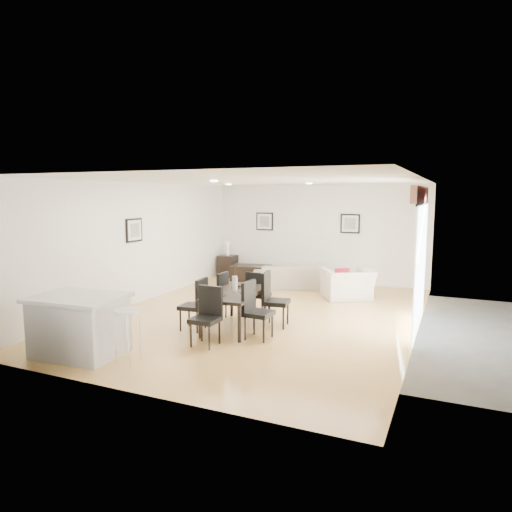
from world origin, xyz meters
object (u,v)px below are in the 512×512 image
at_px(sofa, 293,276).
at_px(bar_stool, 127,317).
at_px(dining_chair_efar, 272,296).
at_px(dining_chair_wnear, 197,301).
at_px(dining_chair_wfar, 218,293).
at_px(dining_chair_enear, 254,307).
at_px(kitchen_island, 80,325).
at_px(side_table, 228,266).
at_px(dining_table, 235,295).
at_px(dining_chair_head, 208,312).
at_px(dining_chair_foot, 257,291).
at_px(coffee_table, 251,273).
at_px(armchair, 347,284).

distance_m(sofa, bar_stool, 6.11).
relative_size(sofa, dining_chair_efar, 2.06).
bearing_deg(dining_chair_wnear, sofa, 170.73).
height_order(dining_chair_wfar, dining_chair_enear, dining_chair_enear).
bearing_deg(kitchen_island, side_table, 93.69).
height_order(side_table, kitchen_island, kitchen_island).
xyz_separation_m(sofa, dining_table, (0.23, -3.86, 0.30)).
distance_m(dining_chair_head, side_table, 6.22).
height_order(dining_chair_foot, coffee_table, dining_chair_foot).
bearing_deg(sofa, dining_chair_wfar, 64.87).
relative_size(dining_table, dining_chair_wnear, 1.80).
xyz_separation_m(dining_chair_foot, bar_stool, (-0.61, -3.23, 0.19)).
height_order(dining_chair_wfar, dining_chair_foot, dining_chair_wfar).
relative_size(dining_chair_wfar, dining_chair_efar, 0.92).
bearing_deg(dining_chair_wnear, coffee_table, -171.66).
distance_m(dining_chair_wfar, kitchen_island, 2.80).
xyz_separation_m(dining_chair_efar, bar_stool, (-1.18, -2.62, 0.12)).
relative_size(dining_chair_efar, dining_chair_head, 1.06).
xyz_separation_m(sofa, bar_stool, (-0.39, -6.08, 0.38)).
xyz_separation_m(sofa, dining_chair_foot, (0.22, -2.85, 0.19)).
bearing_deg(armchair, dining_chair_foot, 25.78).
bearing_deg(dining_chair_head, coffee_table, 107.45).
bearing_deg(dining_chair_foot, dining_chair_enear, 115.01).
height_order(sofa, coffee_table, sofa).
bearing_deg(armchair, dining_chair_efar, 42.13).
bearing_deg(kitchen_island, dining_chair_wnear, 57.36).
bearing_deg(coffee_table, dining_chair_efar, -70.66).
xyz_separation_m(dining_table, side_table, (-2.56, 4.66, -0.29)).
bearing_deg(sofa, side_table, -38.45).
xyz_separation_m(side_table, kitchen_island, (1.03, -6.89, 0.15)).
relative_size(armchair, dining_chair_enear, 1.12).
distance_m(dining_chair_foot, bar_stool, 3.29).
bearing_deg(side_table, dining_chair_wfar, -64.90).
height_order(armchair, kitchen_island, kitchen_island).
distance_m(dining_chair_head, bar_stool, 1.38).
bearing_deg(dining_chair_wfar, kitchen_island, -20.95).
relative_size(armchair, dining_chair_head, 1.15).
relative_size(dining_chair_enear, dining_chair_efar, 0.96).
bearing_deg(coffee_table, armchair, -32.00).
bearing_deg(dining_chair_enear, dining_table, 56.48).
xyz_separation_m(dining_chair_enear, side_table, (-3.13, 5.07, -0.23)).
relative_size(armchair, side_table, 1.72).
height_order(armchair, side_table, armchair).
height_order(dining_chair_wnear, dining_chair_head, dining_chair_head).
bearing_deg(coffee_table, dining_chair_foot, -73.63).
bearing_deg(sofa, coffee_table, -38.85).
distance_m(dining_chair_enear, bar_stool, 2.17).
xyz_separation_m(dining_chair_head, coffee_table, (-1.67, 5.37, -0.32)).
relative_size(dining_chair_efar, bar_stool, 1.26).
height_order(sofa, dining_chair_wfar, dining_chair_wfar).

